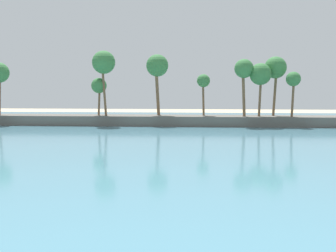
# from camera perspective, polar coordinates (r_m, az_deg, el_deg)

# --- Properties ---
(sea) EXTENTS (220.00, 102.02, 0.06)m
(sea) POSITION_cam_1_polar(r_m,az_deg,el_deg) (61.27, 3.55, -0.87)
(sea) COLOR teal
(sea) RESTS_ON ground
(palm_headland) EXTENTS (95.30, 6.31, 13.21)m
(palm_headland) POSITION_cam_1_polar(r_m,az_deg,el_deg) (71.92, 2.39, 3.06)
(palm_headland) COLOR #605B54
(palm_headland) RESTS_ON ground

